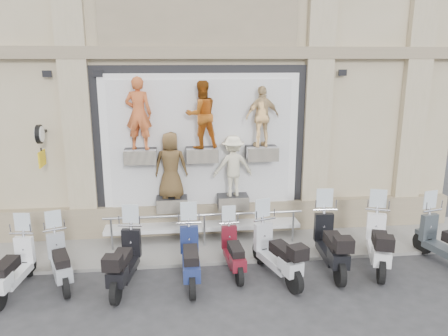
{
  "coord_description": "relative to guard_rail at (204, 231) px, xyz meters",
  "views": [
    {
      "loc": [
        -0.67,
        -8.3,
        4.74
      ],
      "look_at": [
        0.49,
        1.9,
        2.13
      ],
      "focal_mm": 35.0,
      "sensor_mm": 36.0,
      "label": 1
    }
  ],
  "objects": [
    {
      "name": "ground",
      "position": [
        0.0,
        -2.0,
        -0.47
      ],
      "size": [
        90.0,
        90.0,
        0.0
      ],
      "primitive_type": "plane",
      "color": "#2E2E31",
      "rests_on": "ground"
    },
    {
      "name": "sidewalk",
      "position": [
        0.0,
        0.1,
        -0.43
      ],
      "size": [
        16.0,
        2.2,
        0.08
      ],
      "primitive_type": "cube",
      "color": "gray",
      "rests_on": "ground"
    },
    {
      "name": "building",
      "position": [
        0.0,
        5.0,
        5.54
      ],
      "size": [
        14.0,
        8.6,
        12.0
      ],
      "primitive_type": null,
      "color": "#BFAD8C",
      "rests_on": "ground"
    },
    {
      "name": "shop_vitrine",
      "position": [
        0.02,
        0.75,
        1.93
      ],
      "size": [
        5.6,
        0.84,
        4.3
      ],
      "color": "black",
      "rests_on": "ground"
    },
    {
      "name": "guard_rail",
      "position": [
        0.0,
        0.0,
        0.0
      ],
      "size": [
        5.06,
        0.1,
        0.93
      ],
      "primitive_type": null,
      "color": "#9EA0A5",
      "rests_on": "ground"
    },
    {
      "name": "clock_sign_bracket",
      "position": [
        -3.9,
        0.47,
        2.34
      ],
      "size": [
        0.1,
        0.8,
        1.02
      ],
      "color": "black",
      "rests_on": "ground"
    },
    {
      "name": "scooter_b",
      "position": [
        -4.05,
        -1.69,
        0.29
      ],
      "size": [
        0.75,
        1.91,
        1.51
      ],
      "primitive_type": null,
      "rotation": [
        0.0,
        0.0,
        -0.12
      ],
      "color": "white",
      "rests_on": "ground"
    },
    {
      "name": "scooter_c",
      "position": [
        -3.19,
        -1.44,
        0.27
      ],
      "size": [
        1.14,
        1.88,
        1.47
      ],
      "primitive_type": null,
      "rotation": [
        0.0,
        0.0,
        0.36
      ],
      "color": "gray",
      "rests_on": "ground"
    },
    {
      "name": "scooter_d",
      "position": [
        -1.8,
        -1.69,
        0.34
      ],
      "size": [
        0.88,
        2.04,
        1.6
      ],
      "primitive_type": null,
      "rotation": [
        0.0,
        0.0,
        -0.16
      ],
      "color": "black",
      "rests_on": "ground"
    },
    {
      "name": "scooter_e",
      "position": [
        -0.42,
        -1.66,
        0.34
      ],
      "size": [
        0.58,
        1.97,
        1.6
      ],
      "primitive_type": null,
      "rotation": [
        0.0,
        0.0,
        0.0
      ],
      "color": "navy",
      "rests_on": "ground"
    },
    {
      "name": "scooter_f",
      "position": [
        0.56,
        -1.33,
        0.23
      ],
      "size": [
        0.62,
        1.74,
        1.39
      ],
      "primitive_type": null,
      "rotation": [
        0.0,
        0.0,
        0.07
      ],
      "color": "#5B0F1A",
      "rests_on": "ground"
    },
    {
      "name": "scooter_g",
      "position": [
        1.46,
        -1.7,
        0.35
      ],
      "size": [
        1.16,
        2.09,
        1.63
      ],
      "primitive_type": null,
      "rotation": [
        0.0,
        0.0,
        0.31
      ],
      "color": "#B5B7BD",
      "rests_on": "ground"
    },
    {
      "name": "scooter_h",
      "position": [
        2.78,
        -1.45,
        0.4
      ],
      "size": [
        0.76,
        2.15,
        1.72
      ],
      "primitive_type": null,
      "rotation": [
        0.0,
        0.0,
        -0.07
      ],
      "color": "black",
      "rests_on": "ground"
    },
    {
      "name": "scooter_i",
      "position": [
        3.9,
        -1.48,
        0.38
      ],
      "size": [
        1.25,
        2.16,
        1.68
      ],
      "primitive_type": null,
      "rotation": [
        0.0,
        0.0,
        -0.33
      ],
      "color": "white",
      "rests_on": "ground"
    }
  ]
}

